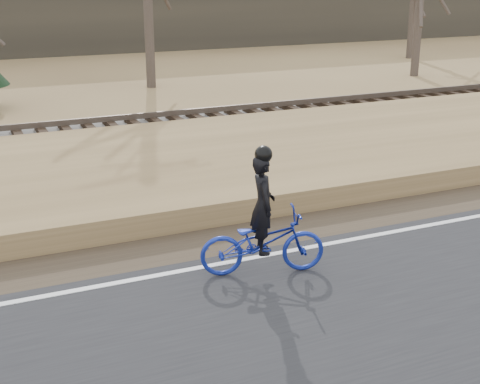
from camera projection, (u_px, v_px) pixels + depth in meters
name	position (u px, v px, depth m)	size (l,w,h in m)	color
ground	(209.00, 276.00, 10.24)	(120.00, 120.00, 0.00)	#9B7D4F
road	(284.00, 356.00, 8.06)	(120.00, 6.00, 0.06)	black
edge_line	(204.00, 267.00, 10.39)	(120.00, 0.12, 0.01)	silver
shoulder	(183.00, 246.00, 11.27)	(120.00, 1.60, 0.04)	#473A2B
embankment	(134.00, 185.00, 13.80)	(120.00, 5.00, 0.44)	#9B7D4F
ballast	(94.00, 143.00, 17.09)	(120.00, 3.00, 0.45)	slate
railroad	(94.00, 131.00, 17.00)	(120.00, 2.40, 0.29)	black
cyclist	(263.00, 234.00, 10.02)	(2.00, 1.13, 2.00)	navy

